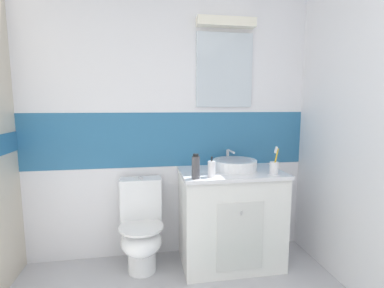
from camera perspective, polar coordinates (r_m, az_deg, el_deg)
The scene contains 7 objects.
wall_back_tiled at distance 2.67m, azimuth -4.44°, elevation 4.40°, with size 3.20×0.20×2.50m.
vanity_cabinet at distance 2.64m, azimuth 7.65°, elevation -14.30°, with size 0.88×0.57×0.85m.
sink_basin at distance 2.55m, azimuth 8.55°, elevation -4.03°, with size 0.38×0.43×0.16m.
toilet at distance 2.59m, azimuth -10.09°, elevation -16.32°, with size 0.37×0.50×0.79m.
toothbrush_cup at distance 2.45m, azimuth 16.12°, elevation -4.47°, with size 0.07×0.07×0.23m.
soap_dispenser at distance 2.28m, azimuth 3.94°, elevation -4.98°, with size 0.06×0.06×0.17m.
mouthwash_bottle at distance 2.21m, azimuth 0.75°, elevation -4.60°, with size 0.06×0.06×0.19m.
Camera 1 is at (-0.23, -0.21, 1.42)m, focal length 26.63 mm.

